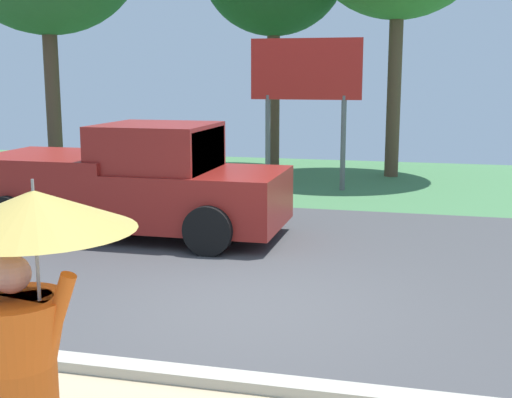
# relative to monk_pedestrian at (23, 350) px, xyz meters

# --- Properties ---
(ground_plane) EXTENTS (40.00, 22.00, 0.20)m
(ground_plane) POSITION_rel_monk_pedestrian_xyz_m (0.21, 7.07, -1.20)
(ground_plane) COLOR #424244
(monk_pedestrian) EXTENTS (1.13, 1.11, 2.13)m
(monk_pedestrian) POSITION_rel_monk_pedestrian_xyz_m (0.00, 0.00, 0.00)
(monk_pedestrian) COLOR #E55B19
(monk_pedestrian) RESTS_ON ground_plane
(pickup_truck) EXTENTS (5.20, 2.28, 1.88)m
(pickup_truck) POSITION_rel_monk_pedestrian_xyz_m (-2.59, 7.23, -0.28)
(pickup_truck) COLOR maroon
(pickup_truck) RESTS_ON ground_plane
(roadside_billboard) EXTENTS (2.60, 0.12, 3.50)m
(roadside_billboard) POSITION_rel_monk_pedestrian_xyz_m (-0.57, 12.52, 1.40)
(roadside_billboard) COLOR slate
(roadside_billboard) RESTS_ON ground_plane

